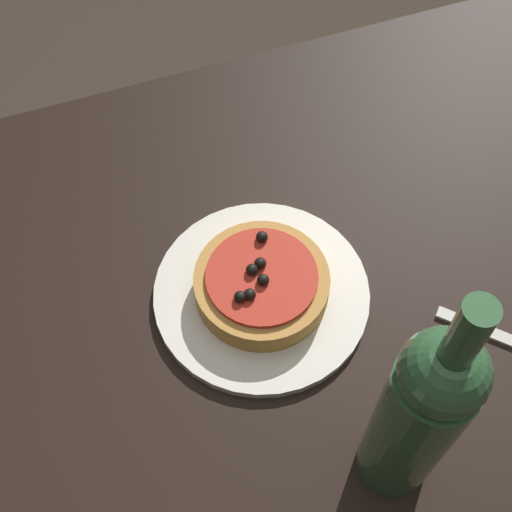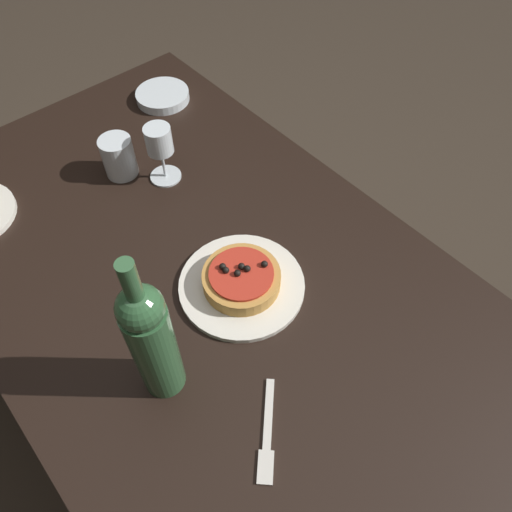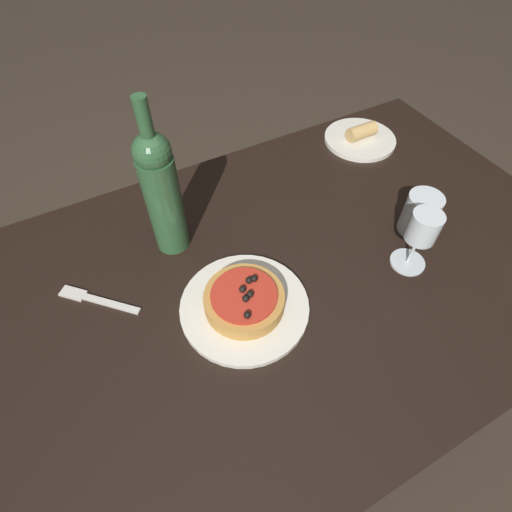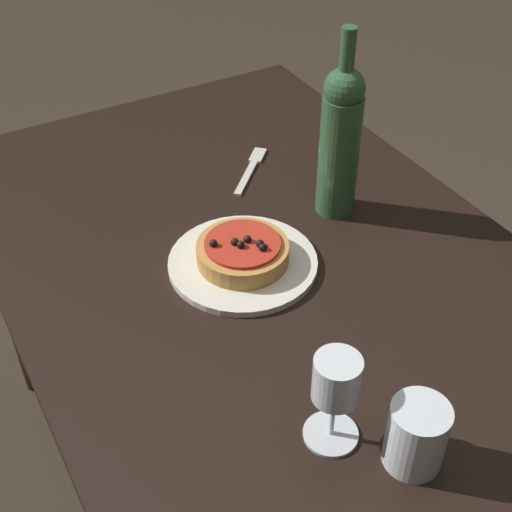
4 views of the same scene
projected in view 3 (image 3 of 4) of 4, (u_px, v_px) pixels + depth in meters
The scene contains 9 objects.
ground_plane at pixel (264, 399), 1.41m from camera, with size 14.00×14.00×0.00m, color #382D23.
dining_table at pixel (268, 301), 0.91m from camera, with size 1.46×0.86×0.73m.
dinner_plate at pixel (245, 307), 0.79m from camera, with size 0.26×0.26×0.01m.
pizza at pixel (244, 300), 0.77m from camera, with size 0.16×0.16×0.05m.
wine_glass at pixel (422, 231), 0.79m from camera, with size 0.07×0.07×0.15m.
wine_bottle at pixel (162, 192), 0.79m from camera, with size 0.07×0.07×0.35m.
water_cup at pixel (420, 214), 0.89m from camera, with size 0.08×0.08×0.10m.
fork at pixel (94, 299), 0.81m from camera, with size 0.14×0.14×0.00m.
side_plate at pixel (360, 138), 1.14m from camera, with size 0.20×0.20×0.05m.
Camera 3 is at (0.26, 0.42, 1.41)m, focal length 28.00 mm.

